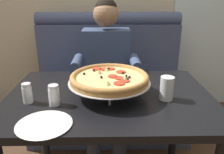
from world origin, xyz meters
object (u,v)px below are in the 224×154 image
(dining_table, at_px, (109,109))
(booth_bench, at_px, (109,89))
(shaker_oregano, at_px, (27,95))
(drinking_glass, at_px, (167,89))
(patio_chair, at_px, (211,50))
(diner_main, at_px, (106,68))
(shaker_pepper_flakes, at_px, (54,97))
(pizza, at_px, (110,78))
(plate_near_left, at_px, (44,123))

(dining_table, bearing_deg, booth_bench, 90.00)
(shaker_oregano, relative_size, drinking_glass, 0.84)
(drinking_glass, xyz_separation_m, patio_chair, (1.20, 2.12, -0.29))
(booth_bench, xyz_separation_m, patio_chair, (1.51, 1.16, 0.13))
(dining_table, height_order, diner_main, diner_main)
(dining_table, xyz_separation_m, patio_chair, (1.51, 2.05, -0.13))
(shaker_oregano, bearing_deg, drinking_glass, 2.01)
(dining_table, relative_size, shaker_pepper_flakes, 10.57)
(booth_bench, bearing_deg, drinking_glass, -71.89)
(shaker_pepper_flakes, bearing_deg, pizza, 21.34)
(pizza, height_order, shaker_pepper_flakes, pizza)
(booth_bench, bearing_deg, shaker_oregano, -113.98)
(diner_main, xyz_separation_m, drinking_glass, (0.34, -0.69, 0.10))
(drinking_glass, bearing_deg, shaker_pepper_flakes, -174.71)
(drinking_glass, height_order, patio_chair, drinking_glass)
(booth_bench, bearing_deg, diner_main, -94.58)
(booth_bench, height_order, dining_table, booth_bench)
(booth_bench, height_order, shaker_oregano, booth_bench)
(pizza, distance_m, plate_near_left, 0.44)
(patio_chair, bearing_deg, plate_near_left, -127.30)
(shaker_pepper_flakes, bearing_deg, drinking_glass, 5.29)
(dining_table, bearing_deg, shaker_oregano, -167.49)
(dining_table, bearing_deg, pizza, -67.36)
(booth_bench, height_order, diner_main, diner_main)
(booth_bench, distance_m, shaker_pepper_flakes, 1.13)
(pizza, distance_m, patio_chair, 2.57)
(pizza, bearing_deg, shaker_oregano, -169.06)
(shaker_oregano, xyz_separation_m, drinking_glass, (0.75, 0.03, 0.01))
(pizza, relative_size, drinking_glass, 3.53)
(diner_main, distance_m, shaker_pepper_flakes, 0.80)
(booth_bench, distance_m, dining_table, 0.93)
(shaker_oregano, bearing_deg, dining_table, 12.51)
(plate_near_left, bearing_deg, booth_bench, 76.37)
(drinking_glass, bearing_deg, plate_near_left, -157.30)
(booth_bench, relative_size, shaker_oregano, 13.19)
(shaker_oregano, xyz_separation_m, patio_chair, (1.95, 2.14, -0.28))
(booth_bench, height_order, drinking_glass, booth_bench)
(shaker_pepper_flakes, distance_m, plate_near_left, 0.20)
(dining_table, distance_m, drinking_glass, 0.36)
(diner_main, xyz_separation_m, pizza, (0.03, -0.63, 0.15))
(shaker_oregano, bearing_deg, diner_main, 59.90)
(diner_main, bearing_deg, booth_bench, 85.42)
(shaker_pepper_flakes, bearing_deg, dining_table, 23.61)
(pizza, relative_size, shaker_oregano, 4.21)
(dining_table, height_order, pizza, pizza)
(diner_main, relative_size, shaker_oregano, 11.54)
(pizza, height_order, patio_chair, pizza)
(dining_table, height_order, shaker_oregano, shaker_oregano)
(booth_bench, distance_m, diner_main, 0.41)
(dining_table, distance_m, diner_main, 0.63)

